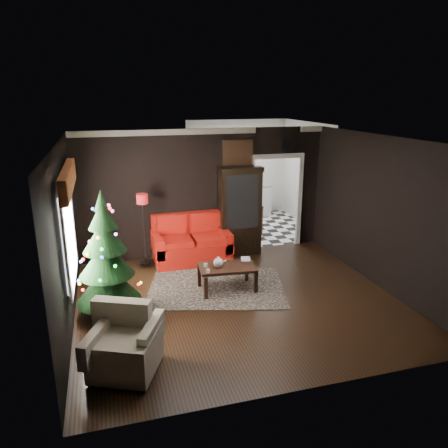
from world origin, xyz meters
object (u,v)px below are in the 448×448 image
object	(u,v)px
teapot	(218,262)
christmas_tree	(106,255)
loveseat	(191,239)
kitchen_table	(246,218)
floor_lamp	(144,230)
wall_clock	(288,146)
curio_cabinet	(239,213)
coffee_table	(227,278)
armchair	(125,341)

from	to	relation	value
teapot	christmas_tree	bearing A→B (deg)	-168.97
loveseat	teapot	size ratio (longest dim) A/B	8.24
christmas_tree	kitchen_table	distance (m)	5.13
christmas_tree	kitchen_table	size ratio (longest dim) A/B	2.65
floor_lamp	teapot	size ratio (longest dim) A/B	7.23
teapot	wall_clock	size ratio (longest dim) A/B	0.64
christmas_tree	teapot	distance (m)	2.04
christmas_tree	curio_cabinet	bearing A→B (deg)	36.78
loveseat	coffee_table	world-z (taller)	loveseat
loveseat	armchair	world-z (taller)	loveseat
floor_lamp	kitchen_table	xyz separation A→B (m)	(2.80, 1.71, -0.45)
loveseat	curio_cabinet	xyz separation A→B (m)	(1.15, 0.22, 0.45)
loveseat	kitchen_table	size ratio (longest dim) A/B	2.27
armchair	teapot	bearing A→B (deg)	72.36
floor_lamp	christmas_tree	world-z (taller)	christmas_tree
armchair	curio_cabinet	bearing A→B (deg)	78.22
armchair	kitchen_table	bearing A→B (deg)	81.14
floor_lamp	christmas_tree	xyz separation A→B (m)	(-0.78, -1.91, 0.22)
teapot	wall_clock	bearing A→B (deg)	42.35
armchair	wall_clock	world-z (taller)	wall_clock
curio_cabinet	armchair	world-z (taller)	curio_cabinet
loveseat	coffee_table	xyz separation A→B (m)	(0.34, -1.57, -0.26)
loveseat	armchair	distance (m)	3.93
christmas_tree	teapot	xyz separation A→B (m)	(1.94, 0.38, -0.48)
kitchen_table	floor_lamp	bearing A→B (deg)	-148.55
loveseat	curio_cabinet	bearing A→B (deg)	10.83
floor_lamp	wall_clock	world-z (taller)	wall_clock
coffee_table	teapot	xyz separation A→B (m)	(-0.17, -0.02, 0.33)
curio_cabinet	kitchen_table	distance (m)	1.67
teapot	coffee_table	bearing A→B (deg)	5.42
floor_lamp	armchair	bearing A→B (deg)	-100.02
armchair	coffee_table	bearing A→B (deg)	69.97
wall_clock	armchair	bearing A→B (deg)	-134.95
armchair	teapot	distance (m)	2.68
coffee_table	wall_clock	size ratio (longest dim) A/B	3.19
floor_lamp	kitchen_table	size ratio (longest dim) A/B	1.99
loveseat	coffee_table	bearing A→B (deg)	-77.80
curio_cabinet	teapot	bearing A→B (deg)	-118.50
loveseat	kitchen_table	xyz separation A→B (m)	(1.80, 1.65, -0.12)
teapot	loveseat	bearing A→B (deg)	96.03
curio_cabinet	kitchen_table	size ratio (longest dim) A/B	2.53
wall_clock	christmas_tree	bearing A→B (deg)	-150.15
armchair	teapot	xyz separation A→B (m)	(1.79, 1.99, 0.11)
kitchen_table	coffee_table	bearing A→B (deg)	-114.37
loveseat	wall_clock	bearing A→B (deg)	9.66
curio_cabinet	kitchen_table	xyz separation A→B (m)	(0.65, 1.43, -0.57)
armchair	wall_clock	xyz separation A→B (m)	(3.97, 3.98, 1.92)
floor_lamp	wall_clock	xyz separation A→B (m)	(3.35, 0.46, 1.55)
coffee_table	christmas_tree	bearing A→B (deg)	-169.42
floor_lamp	loveseat	bearing A→B (deg)	3.59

